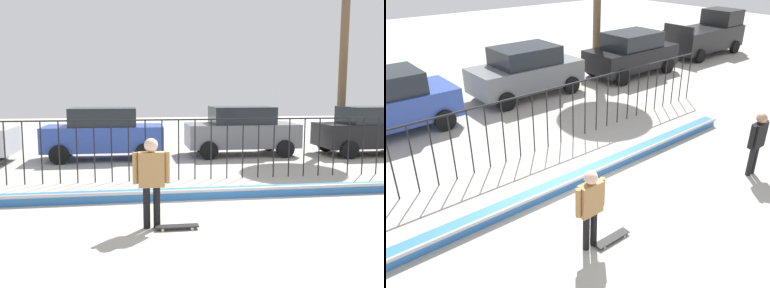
# 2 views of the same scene
# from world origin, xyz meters

# --- Properties ---
(ground_plane) EXTENTS (60.00, 60.00, 0.00)m
(ground_plane) POSITION_xyz_m (0.00, 0.00, 0.00)
(ground_plane) COLOR #ADA89E
(bowl_coping_ledge) EXTENTS (11.00, 0.40, 0.27)m
(bowl_coping_ledge) POSITION_xyz_m (0.00, 1.13, 0.12)
(bowl_coping_ledge) COLOR #2D6BB7
(bowl_coping_ledge) RESTS_ON ground
(perimeter_fence) EXTENTS (14.04, 0.04, 1.74)m
(perimeter_fence) POSITION_xyz_m (0.00, 3.17, 1.08)
(perimeter_fence) COLOR black
(perimeter_fence) RESTS_ON ground
(skateboarder) EXTENTS (0.68, 0.26, 1.68)m
(skateboarder) POSITION_xyz_m (-1.41, -0.82, 1.01)
(skateboarder) COLOR black
(skateboarder) RESTS_ON ground
(skateboard) EXTENTS (0.80, 0.20, 0.07)m
(skateboard) POSITION_xyz_m (-0.95, -0.98, 0.06)
(skateboard) COLOR black
(skateboard) RESTS_ON ground
(camera_operator) EXTENTS (0.67, 0.25, 1.66)m
(camera_operator) POSITION_xyz_m (3.55, -1.36, 1.00)
(camera_operator) COLOR black
(camera_operator) RESTS_ON ground
(parked_car_gray) EXTENTS (4.30, 2.12, 1.90)m
(parked_car_gray) POSITION_xyz_m (2.47, 7.37, 0.97)
(parked_car_gray) COLOR slate
(parked_car_gray) RESTS_ON ground
(parked_car_black) EXTENTS (4.30, 2.12, 1.90)m
(parked_car_black) POSITION_xyz_m (7.66, 6.77, 0.97)
(parked_car_black) COLOR black
(parked_car_black) RESTS_ON ground
(pickup_truck) EXTENTS (4.70, 2.12, 2.24)m
(pickup_truck) POSITION_xyz_m (13.64, 6.91, 1.04)
(pickup_truck) COLOR black
(pickup_truck) RESTS_ON ground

